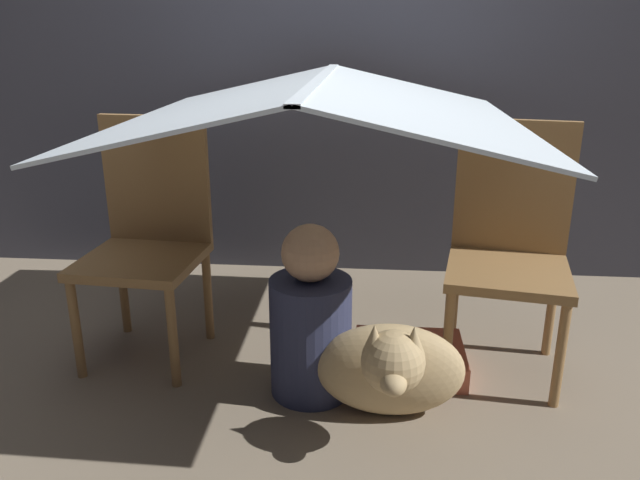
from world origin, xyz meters
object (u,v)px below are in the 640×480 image
(dog, at_px, (391,368))
(person_front, at_px, (311,322))
(chair_right, at_px, (510,242))
(chair_left, at_px, (148,232))

(dog, bearing_deg, person_front, 150.47)
(chair_right, bearing_deg, person_front, -148.82)
(chair_left, height_order, dog, chair_left)
(chair_left, relative_size, person_front, 1.48)
(chair_left, height_order, person_front, chair_left)
(chair_right, distance_m, person_front, 0.81)
(chair_left, height_order, chair_right, same)
(chair_right, height_order, person_front, chair_right)
(person_front, relative_size, dog, 1.26)
(person_front, height_order, dog, person_front)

